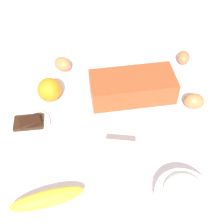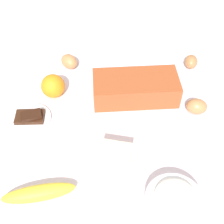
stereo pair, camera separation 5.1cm
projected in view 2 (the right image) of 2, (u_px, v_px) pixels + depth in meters
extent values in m
cube|color=silver|center=(112.00, 122.00, 0.95)|extent=(2.40, 2.40, 0.02)
cube|color=#9E4723|center=(135.00, 88.00, 0.98)|extent=(0.30, 0.17, 0.08)
cube|color=black|center=(136.00, 87.00, 0.98)|extent=(0.28, 0.16, 0.07)
cylinder|color=white|center=(174.00, 203.00, 0.74)|extent=(0.15, 0.15, 0.04)
torus|color=white|center=(175.00, 200.00, 0.72)|extent=(0.15, 0.15, 0.01)
ellipsoid|color=white|center=(176.00, 198.00, 0.72)|extent=(0.11, 0.11, 0.04)
ellipsoid|color=yellow|center=(39.00, 193.00, 0.76)|extent=(0.19, 0.09, 0.04)
sphere|color=orange|center=(53.00, 86.00, 0.99)|extent=(0.08, 0.08, 0.08)
cube|color=#F4EDB2|center=(115.00, 156.00, 0.82)|extent=(0.10, 0.07, 0.06)
ellipsoid|color=#B37949|center=(69.00, 61.00, 1.10)|extent=(0.09, 0.08, 0.05)
ellipsoid|color=#A26D42|center=(191.00, 62.00, 1.10)|extent=(0.05, 0.07, 0.05)
ellipsoid|color=#AC7446|center=(197.00, 106.00, 0.95)|extent=(0.07, 0.06, 0.05)
cylinder|color=white|center=(30.00, 119.00, 0.94)|extent=(0.13, 0.13, 0.01)
cube|color=#381E11|center=(30.00, 117.00, 0.93)|extent=(0.10, 0.07, 0.01)
cube|color=black|center=(31.00, 115.00, 0.92)|extent=(0.07, 0.06, 0.01)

